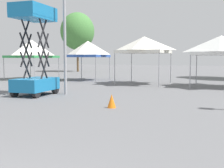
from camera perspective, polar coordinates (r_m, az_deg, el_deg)
canopy_tent_far_right at (r=25.14m, az=-16.12°, el=6.93°), size 3.43×3.43×3.40m
canopy_tent_behind_left at (r=23.14m, az=-4.96°, el=7.13°), size 3.00×3.00×3.24m
canopy_tent_behind_right at (r=19.65m, az=6.58°, el=7.96°), size 3.25×3.25×3.32m
canopy_tent_center at (r=18.80m, az=21.43°, el=7.38°), size 3.51×3.51×3.23m
scissor_lift at (r=14.15m, az=-15.45°, el=2.97°), size 1.67×2.45×4.33m
light_pole_near_lift at (r=14.41m, az=-9.74°, el=15.50°), size 0.36×0.36×7.67m
tree_behind_tents_right at (r=38.47m, az=-7.09°, el=10.66°), size 4.57×4.57×7.96m
traffic_cone_lot_center at (r=10.23m, az=-0.08°, el=-3.50°), size 0.32×0.32×0.51m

